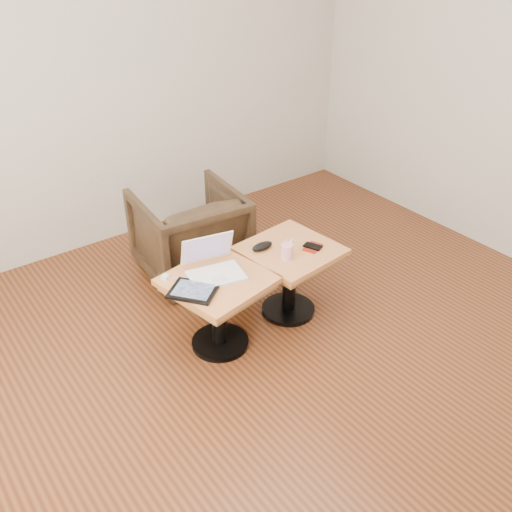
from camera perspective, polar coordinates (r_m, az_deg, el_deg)
room_shell at (r=2.62m, az=5.49°, el=8.69°), size 4.52×4.52×2.71m
side_table_left at (r=3.42m, az=-3.80°, el=-3.98°), size 0.65×0.65×0.50m
side_table_right at (r=3.71m, az=3.41°, el=-0.87°), size 0.61×0.61×0.50m
laptop at (r=3.38m, az=-4.31°, el=-1.06°), size 0.37×0.35×0.22m
tablet at (r=3.24m, az=-6.30°, el=-3.50°), size 0.32×0.33×0.02m
charging_adapter at (r=3.37m, az=-9.06°, el=-2.10°), size 0.05×0.05×0.02m
glasses_case at (r=3.61m, az=0.62°, el=0.98°), size 0.15×0.07×0.05m
striped_cup at (r=3.51m, az=3.09°, el=0.43°), size 0.09×0.09×0.10m
earbuds_tangle at (r=3.71m, az=3.54°, el=1.55°), size 0.07×0.05×0.01m
phone_on_sleeve at (r=3.65m, az=5.70°, el=0.92°), size 0.16×0.13×0.02m
armchair at (r=4.17m, az=-6.65°, el=2.24°), size 0.77×0.79×0.66m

